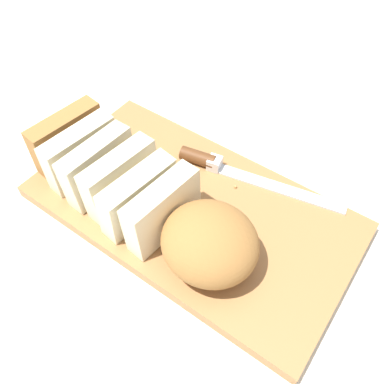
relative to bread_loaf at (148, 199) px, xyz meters
name	(u,v)px	position (x,y,z in m)	size (l,w,h in m)	color
ground_plane	(192,213)	(-0.03, -0.05, -0.06)	(3.00, 3.00, 0.00)	silver
cutting_board	(192,209)	(-0.03, -0.05, -0.05)	(0.47, 0.26, 0.02)	#9E6B3D
bread_loaf	(148,199)	(0.00, 0.00, 0.00)	(0.37, 0.14, 0.08)	#996633
bread_knife	(220,166)	(-0.02, -0.14, -0.03)	(0.26, 0.09, 0.02)	silver
crumb_near_knife	(162,212)	(-0.01, -0.02, -0.04)	(0.01, 0.01, 0.01)	tan
crumb_near_loaf	(236,187)	(-0.06, -0.12, -0.04)	(0.00, 0.00, 0.00)	tan
crumb_stray_left	(210,233)	(-0.08, -0.03, -0.04)	(0.01, 0.01, 0.01)	tan
crumb_stray_right	(200,212)	(-0.05, -0.05, -0.04)	(0.01, 0.01, 0.01)	tan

